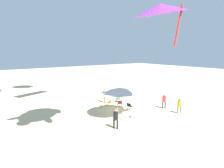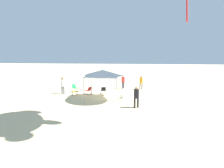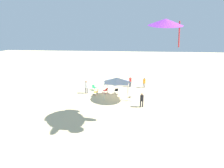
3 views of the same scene
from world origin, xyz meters
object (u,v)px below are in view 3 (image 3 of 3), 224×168
(person_kite_handler, at_px, (86,86))
(person_beachcomber, at_px, (142,99))
(canopy_tent, at_px, (117,80))
(cooler_box, at_px, (132,96))
(folding_chair_right_of_tent, at_px, (94,87))
(folding_chair_near_cooler, at_px, (105,90))
(person_near_umbrella, at_px, (130,81))
(person_far_stroller, at_px, (144,82))
(folding_chair_left_of_tent, at_px, (97,92))
(folding_chair_facing_ocean, at_px, (116,90))
(kite_delta_purple, at_px, (166,22))

(person_kite_handler, xyz_separation_m, person_beachcomber, (-7.89, 4.32, -0.08))
(canopy_tent, bearing_deg, cooler_box, -175.78)
(folding_chair_right_of_tent, height_order, person_kite_handler, person_kite_handler)
(folding_chair_near_cooler, distance_m, person_beachcomber, 6.90)
(canopy_tent, height_order, person_beachcomber, canopy_tent)
(cooler_box, bearing_deg, folding_chair_near_cooler, -19.06)
(folding_chair_right_of_tent, xyz_separation_m, cooler_box, (-5.85, 2.65, -0.27))
(person_near_umbrella, bearing_deg, person_far_stroller, -63.29)
(person_near_umbrella, bearing_deg, folding_chair_left_of_tent, 166.73)
(folding_chair_facing_ocean, xyz_separation_m, folding_chair_right_of_tent, (3.59, -1.19, 0.00))
(folding_chair_right_of_tent, relative_size, person_far_stroller, 0.49)
(canopy_tent, height_order, person_kite_handler, canopy_tent)
(cooler_box, distance_m, kite_delta_purple, 10.38)
(folding_chair_right_of_tent, distance_m, person_beachcomber, 9.26)
(cooler_box, relative_size, person_near_umbrella, 0.42)
(folding_chair_facing_ocean, relative_size, cooler_box, 1.12)
(folding_chair_near_cooler, height_order, person_kite_handler, person_kite_handler)
(cooler_box, height_order, person_beachcomber, person_beachcomber)
(folding_chair_right_of_tent, bearing_deg, canopy_tent, -92.73)
(cooler_box, height_order, person_far_stroller, person_far_stroller)
(folding_chair_near_cooler, bearing_deg, canopy_tent, 81.50)
(folding_chair_near_cooler, bearing_deg, person_kite_handler, -53.44)
(folding_chair_right_of_tent, height_order, kite_delta_purple, kite_delta_purple)
(canopy_tent, distance_m, person_beachcomber, 4.74)
(person_near_umbrella, bearing_deg, folding_chair_right_of_tent, 146.83)
(person_near_umbrella, bearing_deg, kite_delta_purple, -112.96)
(cooler_box, distance_m, person_kite_handler, 6.80)
(folding_chair_facing_ocean, xyz_separation_m, folding_chair_near_cooler, (1.60, 0.13, 0.00))
(cooler_box, height_order, person_kite_handler, person_kite_handler)
(folding_chair_left_of_tent, xyz_separation_m, person_far_stroller, (-6.99, -4.25, 0.51))
(person_beachcomber, relative_size, person_near_umbrella, 1.01)
(person_kite_handler, bearing_deg, person_beachcomber, -176.22)
(folding_chair_left_of_tent, relative_size, folding_chair_near_cooler, 1.00)
(folding_chair_facing_ocean, height_order, folding_chair_right_of_tent, same)
(person_beachcomber, xyz_separation_m, person_near_umbrella, (1.54, -8.36, -0.01))
(canopy_tent, bearing_deg, folding_chair_left_of_tent, -13.59)
(folding_chair_facing_ocean, bearing_deg, person_beachcomber, 111.06)
(folding_chair_near_cooler, distance_m, kite_delta_purple, 12.26)
(folding_chair_left_of_tent, distance_m, person_near_umbrella, 6.57)
(folding_chair_facing_ocean, height_order, person_kite_handler, person_kite_handler)
(folding_chair_facing_ocean, bearing_deg, cooler_box, 131.71)
(folding_chair_left_of_tent, bearing_deg, person_beachcomber, 42.31)
(person_kite_handler, distance_m, person_far_stroller, 9.40)
(folding_chair_facing_ocean, bearing_deg, person_kite_handler, -9.77)
(person_near_umbrella, bearing_deg, canopy_tent, -165.14)
(folding_chair_near_cooler, height_order, person_beachcomber, person_beachcomber)
(canopy_tent, distance_m, person_near_umbrella, 5.70)
(folding_chair_right_of_tent, relative_size, folding_chair_left_of_tent, 1.00)
(folding_chair_right_of_tent, xyz_separation_m, person_far_stroller, (-7.80, -2.17, 0.51))
(person_near_umbrella, bearing_deg, person_kite_handler, 155.63)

